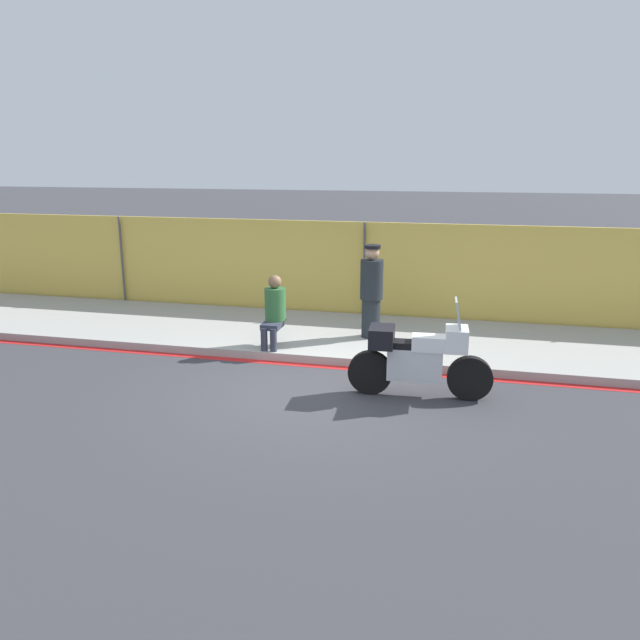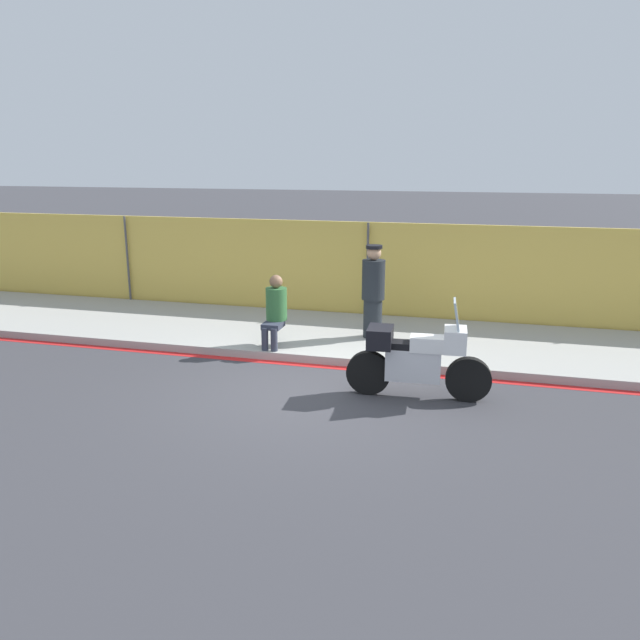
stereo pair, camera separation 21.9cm
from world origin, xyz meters
TOP-DOWN VIEW (x-y plane):
  - ground_plane at (0.00, 0.00)m, footprint 120.00×120.00m
  - sidewalk at (0.00, 2.93)m, footprint 43.21×3.19m
  - curb_paint_stripe at (0.00, 1.24)m, footprint 43.21×0.18m
  - storefront_fence at (0.00, 4.61)m, footprint 41.05×0.17m
  - motorcycle at (1.55, 0.24)m, footprint 2.14×0.57m
  - officer_standing at (0.44, 2.77)m, footprint 0.43×0.43m
  - person_seated_on_curb at (-1.18, 1.79)m, footprint 0.38×0.67m

SIDE VIEW (x-z plane):
  - ground_plane at x=0.00m, z-range 0.00..0.00m
  - curb_paint_stripe at x=0.00m, z-range 0.00..0.01m
  - sidewalk at x=0.00m, z-range 0.00..0.15m
  - motorcycle at x=1.55m, z-range -0.14..1.37m
  - person_seated_on_curb at x=-1.18m, z-range 0.21..1.51m
  - officer_standing at x=0.44m, z-range 0.16..1.93m
  - storefront_fence at x=0.00m, z-range 0.00..2.15m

